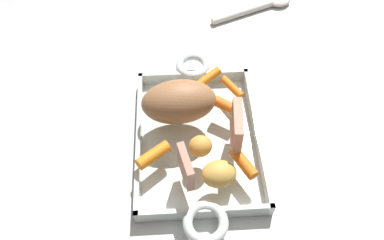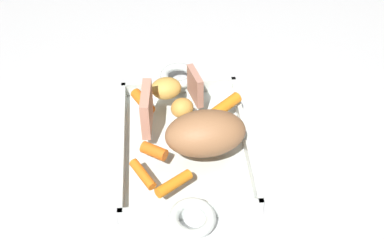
{
  "view_description": "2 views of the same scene",
  "coord_description": "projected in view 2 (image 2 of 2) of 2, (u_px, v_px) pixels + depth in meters",
  "views": [
    {
      "loc": [
        -0.41,
        0.04,
        0.63
      ],
      "look_at": [
        0.01,
        0.01,
        0.06
      ],
      "focal_mm": 34.68,
      "sensor_mm": 36.0,
      "label": 1
    },
    {
      "loc": [
        0.63,
        -0.04,
        0.69
      ],
      "look_at": [
        -0.02,
        0.02,
        0.06
      ],
      "focal_mm": 45.14,
      "sensor_mm": 36.0,
      "label": 2
    }
  ],
  "objects": [
    {
      "name": "baby_carrot_long",
      "position": [
        143.0,
        174.0,
        0.82
      ],
      "size": [
        0.06,
        0.05,
        0.02
      ],
      "primitive_type": "cylinder",
      "rotation": [
        1.63,
        0.0,
        2.1
      ],
      "color": "orange",
      "rests_on": "roasting_dish"
    },
    {
      "name": "baby_carrot_center_right",
      "position": [
        143.0,
        102.0,
        0.95
      ],
      "size": [
        0.07,
        0.05,
        0.02
      ],
      "primitive_type": "cylinder",
      "rotation": [
        1.57,
        0.0,
        2.06
      ],
      "color": "orange",
      "rests_on": "roasting_dish"
    },
    {
      "name": "baby_carrot_center_left",
      "position": [
        154.0,
        151.0,
        0.86
      ],
      "size": [
        0.05,
        0.05,
        0.02
      ],
      "primitive_type": "cylinder",
      "rotation": [
        1.53,
        0.0,
        2.54
      ],
      "color": "orange",
      "rests_on": "roasting_dish"
    },
    {
      "name": "roast_slice_outer",
      "position": [
        195.0,
        86.0,
        0.95
      ],
      "size": [
        0.07,
        0.03,
        0.07
      ],
      "primitive_type": "cube",
      "rotation": [
        -0.04,
        0.0,
        1.82
      ],
      "color": "tan",
      "rests_on": "roasting_dish"
    },
    {
      "name": "pork_roast",
      "position": [
        206.0,
        133.0,
        0.85
      ],
      "size": [
        0.1,
        0.15,
        0.08
      ],
      "primitive_type": "ellipsoid",
      "rotation": [
        0.0,
        0.0,
        4.79
      ],
      "color": "#9E6B44",
      "rests_on": "roasting_dish"
    },
    {
      "name": "roasting_dish",
      "position": [
        184.0,
        143.0,
        0.92
      ],
      "size": [
        0.44,
        0.24,
        0.04
      ],
      "color": "silver",
      "rests_on": "ground_plane"
    },
    {
      "name": "baby_carrot_northeast",
      "position": [
        226.0,
        105.0,
        0.94
      ],
      "size": [
        0.06,
        0.07,
        0.03
      ],
      "primitive_type": "cylinder",
      "rotation": [
        1.63,
        0.0,
        0.67
      ],
      "color": "orange",
      "rests_on": "roasting_dish"
    },
    {
      "name": "ground_plane",
      "position": [
        184.0,
        148.0,
        0.93
      ],
      "size": [
        2.02,
        2.02,
        0.0
      ],
      "primitive_type": "plane",
      "color": "silver"
    },
    {
      "name": "potato_corner",
      "position": [
        166.0,
        88.0,
        0.96
      ],
      "size": [
        0.06,
        0.07,
        0.04
      ],
      "primitive_type": "ellipsoid",
      "rotation": [
        0.0,
        0.0,
        4.84
      ],
      "color": "gold",
      "rests_on": "roasting_dish"
    },
    {
      "name": "baby_carrot_short",
      "position": [
        174.0,
        184.0,
        0.81
      ],
      "size": [
        0.06,
        0.07,
        0.03
      ],
      "primitive_type": "cylinder",
      "rotation": [
        1.47,
        0.0,
        0.65
      ],
      "color": "orange",
      "rests_on": "roasting_dish"
    },
    {
      "name": "potato_whole",
      "position": [
        180.0,
        108.0,
        0.92
      ],
      "size": [
        0.05,
        0.05,
        0.04
      ],
      "primitive_type": "ellipsoid",
      "rotation": [
        0.0,
        0.0,
        5.02
      ],
      "color": "gold",
      "rests_on": "roasting_dish"
    },
    {
      "name": "roast_slice_thin",
      "position": [
        147.0,
        109.0,
        0.89
      ],
      "size": [
        0.08,
        0.02,
        0.08
      ],
      "primitive_type": "cube",
      "rotation": [
        -0.0,
        0.0,
        4.62
      ],
      "color": "tan",
      "rests_on": "roasting_dish"
    }
  ]
}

